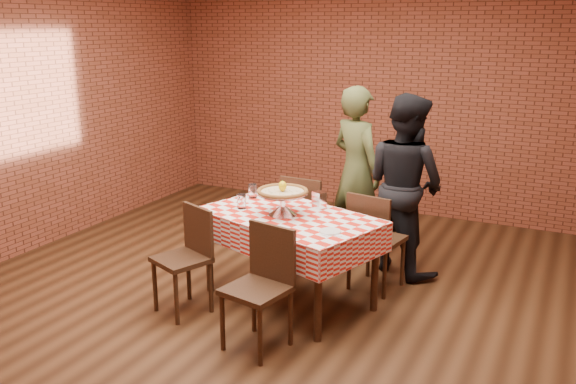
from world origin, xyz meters
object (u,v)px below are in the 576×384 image
at_px(water_glass_left, 242,201).
at_px(condiment_caddy, 319,200).
at_px(diner_olive, 356,171).
at_px(chair_far_right, 377,240).
at_px(table, 289,258).
at_px(pizza, 283,192).
at_px(chair_near_left, 182,262).
at_px(diner_black, 405,184).
at_px(water_glass_right, 253,191).
at_px(chair_near_right, 256,291).
at_px(pizza_stand, 283,204).
at_px(chair_far_left, 309,220).

xyz_separation_m(water_glass_left, condiment_caddy, (0.58, 0.30, 0.01)).
bearing_deg(diner_olive, chair_far_right, 150.25).
xyz_separation_m(table, pizza, (-0.05, -0.02, 0.57)).
bearing_deg(table, pizza, -162.80).
bearing_deg(chair_near_left, chair_far_right, 63.94).
height_order(pizza, diner_black, diner_black).
bearing_deg(condiment_caddy, chair_far_right, 60.82).
xyz_separation_m(water_glass_right, diner_olive, (0.61, 1.02, 0.03)).
bearing_deg(chair_near_left, chair_near_right, 5.48).
relative_size(pizza_stand, diner_olive, 0.25).
distance_m(condiment_caddy, diner_black, 0.94).
xyz_separation_m(water_glass_left, chair_far_right, (1.01, 0.59, -0.38)).
distance_m(pizza, water_glass_right, 0.58).
distance_m(chair_far_left, diner_black, 0.96).
bearing_deg(diner_black, chair_far_right, 107.55).
relative_size(chair_far_right, diner_black, 0.53).
distance_m(chair_near_left, chair_near_right, 0.85).
distance_m(water_glass_left, water_glass_right, 0.34).
distance_m(water_glass_right, chair_far_right, 1.18).
height_order(table, chair_far_left, chair_far_left).
height_order(table, water_glass_left, water_glass_left).
bearing_deg(condiment_caddy, water_glass_left, -126.18).
xyz_separation_m(water_glass_right, chair_far_right, (1.09, 0.26, -0.38)).
distance_m(water_glass_left, chair_near_left, 0.72).
relative_size(pizza_stand, chair_far_left, 0.46).
bearing_deg(chair_near_right, diner_black, 85.15).
distance_m(pizza, water_glass_left, 0.41).
bearing_deg(pizza_stand, chair_near_right, -76.58).
relative_size(chair_near_left, chair_far_left, 0.95).
height_order(chair_near_left, diner_olive, diner_olive).
bearing_deg(chair_far_left, table, 104.98).
bearing_deg(chair_far_left, diner_olive, -116.05).
bearing_deg(diner_olive, diner_black, -176.67).
relative_size(pizza_stand, pizza, 1.00).
relative_size(water_glass_right, diner_olive, 0.07).
relative_size(chair_far_right, diner_olive, 0.52).
height_order(table, diner_black, diner_black).
distance_m(chair_near_left, diner_black, 2.15).
bearing_deg(condiment_caddy, diner_olive, 119.35).
distance_m(table, pizza_stand, 0.48).
height_order(water_glass_left, chair_near_right, chair_near_right).
xyz_separation_m(table, pizza_stand, (-0.05, -0.02, 0.48)).
relative_size(water_glass_right, diner_black, 0.07).
height_order(water_glass_left, water_glass_right, same).
distance_m(water_glass_right, condiment_caddy, 0.66).
bearing_deg(water_glass_right, table, -31.25).
bearing_deg(diner_olive, chair_near_left, 95.79).
distance_m(table, chair_near_right, 0.82).
height_order(water_glass_left, chair_near_left, water_glass_left).
height_order(pizza, chair_near_left, pizza).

